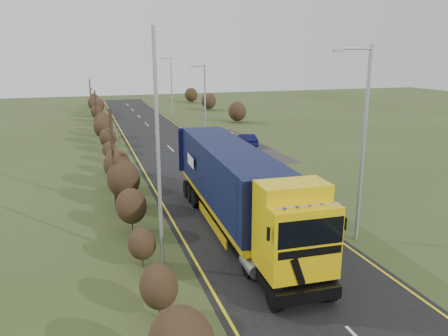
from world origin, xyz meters
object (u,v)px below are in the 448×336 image
at_px(car_blue_sedan, 246,140).
at_px(speed_sign, 231,139).
at_px(car_red_hatchback, 243,153).
at_px(lorry, 237,186).
at_px(streetlight_near, 362,138).

bearing_deg(car_blue_sedan, speed_sign, 58.30).
distance_m(car_red_hatchback, speed_sign, 1.59).
bearing_deg(car_red_hatchback, lorry, 61.80).
xyz_separation_m(car_blue_sedan, streetlight_near, (-3.11, -23.32, 4.60)).
bearing_deg(lorry, speed_sign, 74.68).
relative_size(car_red_hatchback, streetlight_near, 0.42).
relative_size(car_blue_sedan, streetlight_near, 0.40).
bearing_deg(streetlight_near, speed_sign, 90.87).
height_order(lorry, car_blue_sedan, lorry).
xyz_separation_m(lorry, car_red_hatchback, (5.90, 14.85, -1.84)).
xyz_separation_m(lorry, car_blue_sedan, (8.39, 20.57, -1.90)).
bearing_deg(car_red_hatchback, streetlight_near, 81.44).
xyz_separation_m(car_red_hatchback, streetlight_near, (-0.63, -17.60, 4.53)).
bearing_deg(streetlight_near, car_blue_sedan, 82.40).
bearing_deg(lorry, car_blue_sedan, 70.35).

